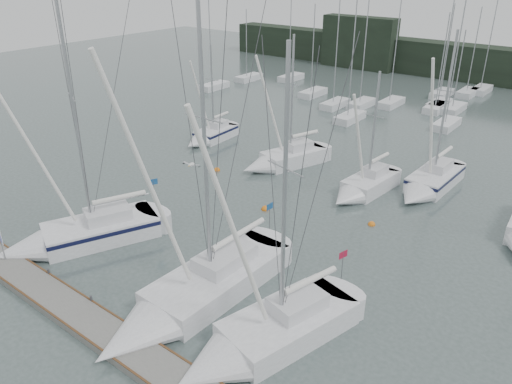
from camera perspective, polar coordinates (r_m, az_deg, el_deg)
ground at (r=28.89m, az=-9.23°, el=-10.39°), size 160.00×160.00×0.00m
dock at (r=26.44m, az=-17.36°, el=-14.74°), size 24.00×2.00×0.40m
far_treeline at (r=80.68m, az=25.27°, el=12.96°), size 90.00×4.00×5.00m
far_building_left at (r=85.29m, az=11.68°, el=16.38°), size 12.00×3.00×8.00m
mast_forest at (r=64.29m, az=19.64°, el=9.35°), size 55.01×26.58×14.15m
sailboat_near_left at (r=33.71m, az=-20.43°, el=-4.85°), size 6.93×10.44×16.03m
sailboat_near_center at (r=26.53m, az=-8.40°, el=-12.38°), size 3.78×12.87×16.92m
sailboat_near_right at (r=24.06m, az=-0.07°, el=-16.76°), size 5.48×10.07×15.09m
sailboat_mid_a at (r=49.74m, az=-5.42°, el=6.34°), size 2.65×6.55×10.05m
sailboat_mid_b at (r=43.44m, az=2.72°, el=3.60°), size 5.15×8.42×11.95m
sailboat_mid_c at (r=39.05m, az=11.93°, el=0.38°), size 3.06×7.35×10.11m
sailboat_mid_d at (r=41.00m, az=19.00°, el=0.82°), size 2.97×8.53×12.96m
buoy_a at (r=36.33m, az=1.07°, el=-2.01°), size 0.59×0.59×0.59m
buoy_b at (r=35.23m, az=13.07°, el=-3.67°), size 0.51×0.51×0.51m
buoy_c at (r=43.05m, az=-4.49°, el=2.48°), size 0.54×0.54×0.54m
seagull at (r=26.33m, az=-7.40°, el=3.13°), size 0.99×0.46×0.20m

